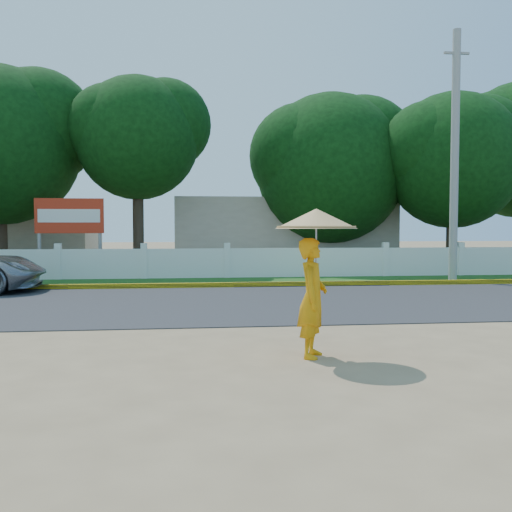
{
  "coord_description": "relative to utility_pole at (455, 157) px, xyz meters",
  "views": [
    {
      "loc": [
        -1.35,
        -9.62,
        1.91
      ],
      "look_at": [
        0.0,
        2.0,
        1.3
      ],
      "focal_mm": 40.0,
      "sensor_mm": 36.0,
      "label": 1
    }
  ],
  "objects": [
    {
      "name": "grass_verge",
      "position": [
        -7.74,
        0.52,
        -4.29
      ],
      "size": [
        60.0,
        3.5,
        0.03
      ],
      "primitive_type": "cube",
      "color": "#2D601E",
      "rests_on": "ground"
    },
    {
      "name": "building_far",
      "position": [
        -17.74,
        9.77,
        -2.91
      ],
      "size": [
        8.0,
        5.0,
        2.8
      ],
      "primitive_type": "cube",
      "color": "#B7AD99",
      "rests_on": "ground"
    },
    {
      "name": "fence",
      "position": [
        -7.74,
        1.97,
        -3.76
      ],
      "size": [
        40.0,
        0.1,
        1.1
      ],
      "primitive_type": "cube",
      "color": "silver",
      "rests_on": "ground"
    },
    {
      "name": "ground",
      "position": [
        -7.74,
        -9.23,
        -4.31
      ],
      "size": [
        120.0,
        120.0,
        0.0
      ],
      "primitive_type": "plane",
      "color": "#9E8460",
      "rests_on": "ground"
    },
    {
      "name": "tree_row",
      "position": [
        -5.77,
        5.24,
        0.59
      ],
      "size": [
        33.02,
        8.12,
        8.54
      ],
      "color": "#473828",
      "rests_on": "ground"
    },
    {
      "name": "monk_with_parasol",
      "position": [
        -7.3,
        -10.75,
        -2.9
      ],
      "size": [
        1.19,
        1.19,
        2.17
      ],
      "color": "orange",
      "rests_on": "ground"
    },
    {
      "name": "utility_pole",
      "position": [
        0.0,
        0.0,
        0.0
      ],
      "size": [
        0.28,
        0.28,
        8.62
      ],
      "primitive_type": "cylinder",
      "color": "gray",
      "rests_on": "ground"
    },
    {
      "name": "curb",
      "position": [
        -7.74,
        -1.18,
        -4.23
      ],
      "size": [
        40.0,
        0.18,
        0.16
      ],
      "primitive_type": "cube",
      "color": "yellow",
      "rests_on": "ground"
    },
    {
      "name": "road",
      "position": [
        -7.74,
        -4.73,
        -4.3
      ],
      "size": [
        60.0,
        7.0,
        0.02
      ],
      "primitive_type": "cube",
      "color": "#38383A",
      "rests_on": "ground"
    },
    {
      "name": "billboard",
      "position": [
        -13.55,
        3.07,
        -2.17
      ],
      "size": [
        2.5,
        0.13,
        2.95
      ],
      "color": "gray",
      "rests_on": "ground"
    },
    {
      "name": "building_near",
      "position": [
        -4.74,
        8.77,
        -2.71
      ],
      "size": [
        10.0,
        6.0,
        3.2
      ],
      "primitive_type": "cube",
      "color": "#B7AD99",
      "rests_on": "ground"
    }
  ]
}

